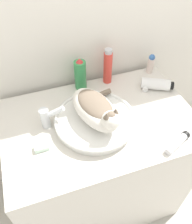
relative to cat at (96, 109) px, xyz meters
The scene contains 11 objects.
wall_back 0.46m from the cat, 85.99° to the left, with size 8.00×0.05×2.40m.
vanity_counter 0.55m from the cat, 42.37° to the left, with size 0.98×0.64×0.86m.
sink_basin 0.09m from the cat, 112.31° to the left, with size 0.40×0.40×0.05m.
cat is the anchor object (origin of this frame).
faucet 0.24m from the cat, 161.79° to the left, with size 0.12×0.06×0.13m.
shampoo_bottle_tall 0.35m from the cat, 60.30° to the left, with size 0.05×0.05×0.22m.
deodorant_stick 0.55m from the cat, 33.83° to the left, with size 0.04×0.04×0.12m.
spray_bottle_trigger 0.30m from the cat, 88.03° to the left, with size 0.07×0.07×0.19m.
cream_tube 0.40m from the cat, 36.63° to the right, with size 0.15×0.09×0.04m.
hair_dryer 0.44m from the cat, 20.81° to the left, with size 0.18×0.14×0.06m.
soap_bar 0.30m from the cat, 169.46° to the right, with size 0.07×0.04×0.02m.
Camera 1 is at (-0.28, -0.42, 1.76)m, focal length 38.00 mm.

